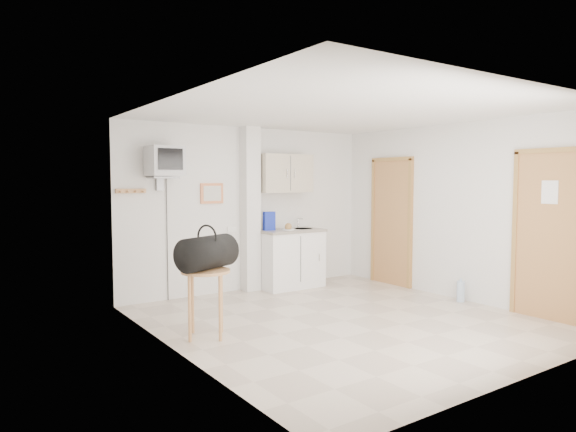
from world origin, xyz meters
TOP-DOWN VIEW (x-y plane):
  - ground at (0.00, 0.00)m, footprint 4.50×4.50m
  - room_envelope at (0.24, 0.09)m, footprint 4.24×4.54m
  - kitchenette at (0.57, 2.00)m, footprint 1.03×0.58m
  - crt_television at (-1.45, 2.02)m, footprint 0.44×0.45m
  - round_table at (-1.65, 0.36)m, footprint 0.53×0.53m
  - duffel_bag at (-1.62, 0.38)m, footprint 0.74×0.59m
  - water_bottle at (1.98, -0.18)m, footprint 0.11×0.11m

SIDE VIEW (x-z plane):
  - ground at x=0.00m, z-range 0.00..0.00m
  - water_bottle at x=1.98m, z-range -0.02..0.31m
  - round_table at x=-1.65m, z-range 0.24..0.97m
  - kitchenette at x=0.57m, z-range -0.25..1.85m
  - duffel_bag at x=-1.62m, z-range 0.67..1.16m
  - room_envelope at x=0.24m, z-range 0.26..2.81m
  - crt_television at x=-1.45m, z-range 0.86..3.01m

